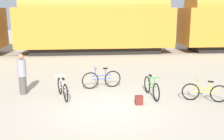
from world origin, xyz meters
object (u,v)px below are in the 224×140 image
object	(u,v)px
freight_train	(95,20)
bicycle_green	(151,88)
backpack	(139,100)
bicycle_silver	(63,89)
person_in_grey	(22,74)
bicycle_yellow	(205,92)
bicycle_blue	(102,79)

from	to	relation	value
freight_train	bicycle_green	distance (m)	11.79
bicycle_green	backpack	xyz separation A→B (m)	(-0.67, -0.84, -0.21)
bicycle_silver	bicycle_green	xyz separation A→B (m)	(3.53, -0.24, 0.01)
person_in_grey	backpack	distance (m)	4.88
bicycle_yellow	backpack	world-z (taller)	bicycle_yellow
backpack	bicycle_green	bearing A→B (deg)	51.47
freight_train	bicycle_green	bearing A→B (deg)	-81.07
freight_train	bicycle_silver	distance (m)	11.55
bicycle_silver	bicycle_green	bearing A→B (deg)	-3.95
bicycle_green	person_in_grey	bearing A→B (deg)	170.56
bicycle_blue	backpack	distance (m)	2.60
freight_train	bicycle_silver	size ratio (longest dim) A/B	23.58
bicycle_silver	bicycle_yellow	world-z (taller)	bicycle_silver
freight_train	person_in_grey	xyz separation A→B (m)	(-3.40, -10.57, -1.79)
bicycle_yellow	backpack	xyz separation A→B (m)	(-2.56, -0.12, -0.19)
freight_train	bicycle_silver	xyz separation A→B (m)	(-1.73, -11.19, -2.27)
bicycle_green	bicycle_yellow	world-z (taller)	bicycle_green
bicycle_blue	backpack	xyz separation A→B (m)	(1.24, -2.28, -0.23)
bicycle_blue	bicycle_yellow	world-z (taller)	bicycle_blue
bicycle_green	person_in_grey	size ratio (longest dim) A/B	1.07
bicycle_blue	backpack	bearing A→B (deg)	-61.46
person_in_grey	freight_train	bearing A→B (deg)	139.50
person_in_grey	bicycle_silver	bearing A→B (deg)	46.88
bicycle_yellow	backpack	distance (m)	2.57
bicycle_blue	freight_train	bearing A→B (deg)	89.33
bicycle_silver	bicycle_blue	distance (m)	2.01
bicycle_silver	freight_train	bearing A→B (deg)	81.19
bicycle_blue	bicycle_yellow	size ratio (longest dim) A/B	1.08
bicycle_blue	bicycle_yellow	xyz separation A→B (m)	(3.80, -2.16, -0.04)
backpack	person_in_grey	bearing A→B (deg)	159.30
person_in_grey	bicycle_green	bearing A→B (deg)	57.88
bicycle_silver	backpack	world-z (taller)	bicycle_silver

